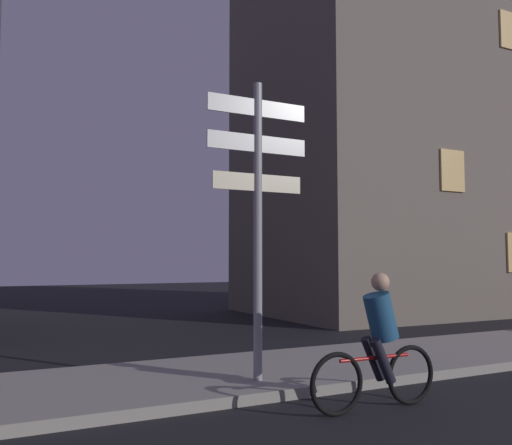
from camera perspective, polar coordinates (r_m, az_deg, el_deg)
sidewalk_kerb at (r=8.43m, az=0.13°, el=-15.55°), size 40.00×2.76×0.14m
signpost at (r=7.50m, az=0.19°, el=2.50°), size 1.52×0.12×4.10m
cyclist at (r=6.75m, az=12.72°, el=-12.52°), size 1.82×0.32×1.61m
building_right_block at (r=20.20m, az=15.32°, el=8.68°), size 10.61×6.82×12.29m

